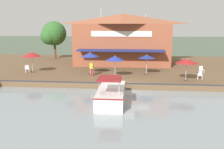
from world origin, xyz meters
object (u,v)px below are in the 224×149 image
Objects in this scene: patio_umbrella_far_corner at (90,55)px; cafe_chair_back_row_seat at (201,69)px; cafe_chair_under_first_umbrella at (27,68)px; tree_downstream_bank at (53,34)px; patio_umbrella_near_quay_edge at (115,58)px; cafe_chair_facing_river at (200,75)px; waterfront_restaurant at (123,38)px; patio_umbrella_mid_patio_left at (187,61)px; motorboat_outer_channel at (112,92)px; patio_umbrella_by_entrance at (32,54)px; person_at_quay_edge at (92,67)px; patio_umbrella_back_row at (147,57)px.

patio_umbrella_far_corner is 12.72m from cafe_chair_back_row_seat.
cafe_chair_under_first_umbrella is 0.14× the size of tree_downstream_bank.
patio_umbrella_near_quay_edge reaches higher than cafe_chair_facing_river.
waterfront_restaurant is 6.05× the size of patio_umbrella_mid_patio_left.
waterfront_restaurant is 2.10× the size of motorboat_outer_channel.
tree_downstream_bank is at bearing -150.27° from motorboat_outer_channel.
patio_umbrella_far_corner is (0.50, 6.90, 0.09)m from patio_umbrella_by_entrance.
patio_umbrella_far_corner is 0.39× the size of motorboat_outer_channel.
motorboat_outer_channel is at bearing -50.94° from patio_umbrella_mid_patio_left.
cafe_chair_back_row_seat is (-3.88, 2.46, -1.48)m from patio_umbrella_mid_patio_left.
patio_umbrella_mid_patio_left is 4.82m from cafe_chair_back_row_seat.
cafe_chair_back_row_seat is at bearing 107.05° from patio_umbrella_near_quay_edge.
cafe_chair_under_first_umbrella is 19.20m from cafe_chair_facing_river.
person_at_quay_edge is at bearing 80.32° from patio_umbrella_by_entrance.
tree_downstream_bank is (-12.34, -8.29, 1.75)m from patio_umbrella_far_corner.
patio_umbrella_near_quay_edge reaches higher than patio_umbrella_mid_patio_left.
cafe_chair_facing_river is 0.13× the size of motorboat_outer_channel.
patio_umbrella_far_corner is at bearing -82.32° from cafe_chair_back_row_seat.
waterfront_restaurant is at bearing -142.24° from cafe_chair_facing_river.
waterfront_restaurant is 2.23× the size of tree_downstream_bank.
cafe_chair_facing_river is 0.14× the size of tree_downstream_bank.
patio_umbrella_mid_patio_left is 2.27m from cafe_chair_facing_river.
cafe_chair_under_first_umbrella is at bearing -98.44° from patio_umbrella_mid_patio_left.
motorboat_outer_channel is (8.25, 10.09, -2.01)m from patio_umbrella_by_entrance.
waterfront_restaurant is 15.83× the size of cafe_chair_under_first_umbrella.
cafe_chair_facing_river is (10.89, 8.44, -3.08)m from waterfront_restaurant.
waterfront_restaurant is 14.12m from cafe_chair_facing_river.
patio_umbrella_by_entrance is 18.66m from cafe_chair_facing_river.
person_at_quay_edge is at bearing 81.69° from cafe_chair_under_first_umbrella.
patio_umbrella_by_entrance reaches higher than cafe_chair_back_row_seat.
cafe_chair_under_first_umbrella is 0.13× the size of motorboat_outer_channel.
patio_umbrella_far_corner is at bearing -113.67° from patio_umbrella_near_quay_edge.
patio_umbrella_far_corner reaches higher than person_at_quay_edge.
tree_downstream_bank is (-13.07, -8.58, 2.96)m from person_at_quay_edge.
person_at_quay_edge is at bearing -157.60° from motorboat_outer_channel.
patio_umbrella_near_quay_edge is 2.71× the size of cafe_chair_facing_river.
patio_umbrella_back_row is 6.15m from person_at_quay_edge.
patio_umbrella_by_entrance reaches higher than patio_umbrella_near_quay_edge.
tree_downstream_bank is (-11.90, -14.53, 1.95)m from patio_umbrella_back_row.
patio_umbrella_near_quay_edge is 3.77m from patio_umbrella_back_row.
tree_downstream_bank is at bearing -104.20° from waterfront_restaurant.
cafe_chair_back_row_seat is at bearing 62.85° from tree_downstream_bank.
person_at_quay_edge is (10.18, -2.85, -2.56)m from waterfront_restaurant.
patio_umbrella_back_row is 6.55m from cafe_chair_back_row_seat.
waterfront_restaurant is 10.82m from patio_umbrella_near_quay_edge.
cafe_chair_facing_river is (1.86, 19.11, 0.00)m from cafe_chair_under_first_umbrella.
patio_umbrella_far_corner is (9.45, -3.14, -1.34)m from waterfront_restaurant.
motorboat_outer_channel is (17.20, 0.05, -3.44)m from waterfront_restaurant.
motorboat_outer_channel is at bearing 50.74° from patio_umbrella_by_entrance.
cafe_chair_back_row_seat is (-1.69, 12.49, -1.73)m from patio_umbrella_far_corner.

